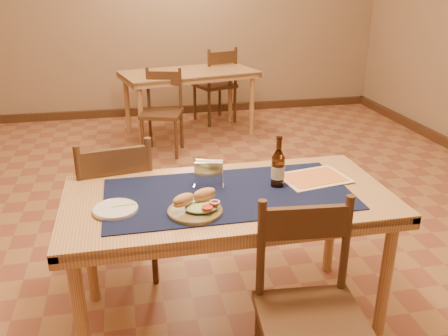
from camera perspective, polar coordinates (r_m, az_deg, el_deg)
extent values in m
cube|color=#9C6D44|center=(3.39, -2.47, -9.20)|extent=(6.00, 7.00, 0.02)
cube|color=#9A7B63|center=(6.40, -8.23, 18.70)|extent=(6.00, 0.02, 2.80)
cylinder|color=tan|center=(2.24, -16.79, -17.35)|extent=(0.06, 0.06, 0.71)
cylinder|color=tan|center=(2.52, 18.81, -12.79)|extent=(0.06, 0.06, 0.71)
cylinder|color=tan|center=(2.77, -15.92, -9.02)|extent=(0.06, 0.06, 0.71)
cylinder|color=tan|center=(3.00, 12.79, -6.19)|extent=(0.06, 0.06, 0.71)
cube|color=tan|center=(2.34, 0.51, -3.62)|extent=(1.60, 0.80, 0.04)
cube|color=#0E1236|center=(2.33, 0.51, -3.11)|extent=(1.20, 0.60, 0.01)
cube|color=#442818|center=(6.57, -7.57, 6.86)|extent=(6.00, 0.06, 0.10)
cylinder|color=tan|center=(5.12, -9.96, 5.93)|extent=(0.06, 0.06, 0.71)
cylinder|color=tan|center=(5.60, 3.37, 7.59)|extent=(0.06, 0.06, 0.71)
cylinder|color=tan|center=(5.67, -11.56, 7.38)|extent=(0.06, 0.06, 0.71)
cylinder|color=tan|center=(6.10, 0.76, 8.84)|extent=(0.06, 0.06, 0.71)
cube|color=tan|center=(5.51, -4.26, 11.33)|extent=(1.62, 1.06, 0.04)
cylinder|color=#442818|center=(3.21, -9.91, -6.42)|extent=(0.04, 0.04, 0.46)
cylinder|color=#442818|center=(3.18, -16.52, -7.39)|extent=(0.04, 0.04, 0.46)
cylinder|color=#442818|center=(2.89, -8.41, -9.72)|extent=(0.04, 0.04, 0.46)
cylinder|color=#442818|center=(2.86, -15.81, -10.86)|extent=(0.04, 0.04, 0.46)
cube|color=#442818|center=(2.92, -13.04, -4.59)|extent=(0.50, 0.50, 0.04)
cube|color=#442818|center=(2.60, -13.06, 0.72)|extent=(0.37, 0.09, 0.14)
cylinder|color=#442818|center=(2.67, -8.91, -1.23)|extent=(0.04, 0.04, 0.47)
cylinder|color=#442818|center=(2.63, -16.82, -2.33)|extent=(0.04, 0.04, 0.47)
cylinder|color=#442818|center=(2.35, 13.39, -18.79)|extent=(0.04, 0.04, 0.45)
cube|color=#442818|center=(2.03, 10.66, -17.90)|extent=(0.46, 0.46, 0.04)
cube|color=#442818|center=(1.98, 9.77, -6.48)|extent=(0.36, 0.06, 0.14)
cylinder|color=#442818|center=(2.00, 4.47, -9.90)|extent=(0.04, 0.04, 0.46)
cylinder|color=#442818|center=(2.10, 14.40, -9.01)|extent=(0.04, 0.04, 0.46)
cylinder|color=#442818|center=(4.91, -9.76, 3.55)|extent=(0.03, 0.03, 0.43)
cylinder|color=#442818|center=(4.84, -5.80, 3.48)|extent=(0.03, 0.03, 0.43)
cylinder|color=#442818|center=(5.23, -8.86, 4.74)|extent=(0.03, 0.03, 0.43)
cylinder|color=#442818|center=(5.16, -5.12, 4.69)|extent=(0.03, 0.03, 0.43)
cube|color=#442818|center=(4.97, -7.51, 6.50)|extent=(0.50, 0.50, 0.04)
cube|color=#442818|center=(5.07, -7.27, 10.70)|extent=(0.34, 0.13, 0.13)
cylinder|color=#442818|center=(5.13, -9.12, 9.43)|extent=(0.03, 0.03, 0.44)
cylinder|color=#442818|center=(5.06, -5.27, 9.44)|extent=(0.03, 0.03, 0.44)
cylinder|color=#442818|center=(6.40, -0.52, 8.37)|extent=(0.04, 0.04, 0.47)
cylinder|color=#442818|center=(6.22, -3.53, 7.93)|extent=(0.04, 0.04, 0.47)
cylinder|color=#442818|center=(6.09, 1.32, 7.66)|extent=(0.04, 0.04, 0.47)
cylinder|color=#442818|center=(5.90, -1.79, 7.18)|extent=(0.04, 0.04, 0.47)
cube|color=#442818|center=(6.10, -1.15, 9.95)|extent=(0.56, 0.56, 0.04)
cube|color=#442818|center=(5.86, -0.17, 13.11)|extent=(0.37, 0.16, 0.15)
cylinder|color=#442818|center=(5.98, 1.42, 12.07)|extent=(0.04, 0.04, 0.48)
cylinder|color=#442818|center=(5.79, -1.80, 11.73)|extent=(0.04, 0.04, 0.48)
cylinder|color=brown|center=(2.14, -3.50, -5.21)|extent=(0.25, 0.25, 0.01)
torus|color=brown|center=(2.14, -3.51, -5.09)|extent=(0.25, 0.25, 0.01)
ellipsoid|color=#A4C084|center=(2.13, -2.75, -4.71)|extent=(0.15, 0.12, 0.03)
ellipsoid|color=tan|center=(2.12, -4.92, -3.91)|extent=(0.12, 0.09, 0.06)
ellipsoid|color=tan|center=(2.16, -2.36, -3.25)|extent=(0.12, 0.08, 0.06)
cylinder|color=red|center=(2.09, -2.03, -4.77)|extent=(0.05, 0.05, 0.01)
cylinder|color=red|center=(2.13, -1.14, -4.26)|extent=(0.05, 0.05, 0.01)
torus|color=silver|center=(2.12, -1.10, -4.10)|extent=(0.05, 0.05, 0.01)
cylinder|color=silver|center=(2.21, -12.94, -4.86)|extent=(0.20, 0.20, 0.01)
torus|color=silver|center=(2.21, -12.96, -4.72)|extent=(0.20, 0.20, 0.01)
cube|color=#95CD70|center=(2.22, -12.26, -4.43)|extent=(0.09, 0.02, 0.00)
cube|color=#95CD70|center=(2.23, -10.85, -4.23)|extent=(0.03, 0.02, 0.00)
cylinder|color=#46240C|center=(2.40, 6.49, -0.46)|extent=(0.07, 0.07, 0.15)
cone|color=#46240C|center=(2.36, 6.59, 1.70)|extent=(0.07, 0.07, 0.04)
cylinder|color=#46240C|center=(2.35, 6.64, 2.85)|extent=(0.03, 0.03, 0.06)
cylinder|color=#46240C|center=(2.34, 6.68, 3.65)|extent=(0.03, 0.03, 0.01)
cylinder|color=beige|center=(2.40, 6.49, -0.46)|extent=(0.07, 0.07, 0.07)
cube|color=silver|center=(2.41, -1.81, -2.11)|extent=(0.16, 0.09, 0.00)
cube|color=silver|center=(2.36, -1.88, -0.85)|extent=(0.14, 0.04, 0.13)
cube|color=silver|center=(2.41, -1.78, -0.41)|extent=(0.14, 0.04, 0.13)
cube|color=white|center=(2.39, -1.83, -0.75)|extent=(0.14, 0.07, 0.12)
cube|color=#3A87BC|center=(2.36, -1.87, -0.67)|extent=(0.09, 0.03, 0.04)
cube|color=beige|center=(2.54, 10.77, -1.19)|extent=(0.38, 0.31, 0.00)
cube|color=orange|center=(2.54, 10.77, -1.12)|extent=(0.33, 0.26, 0.00)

